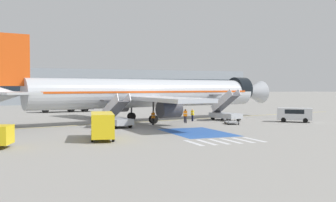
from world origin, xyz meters
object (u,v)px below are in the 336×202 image
Objects in this scene: boarding_stairs_aft at (116,119)px; terminal_building at (73,87)px; service_van_1 at (102,124)px; service_van_2 at (295,114)px; ground_crew_3 at (186,115)px; ground_crew_0 at (192,114)px; ground_crew_2 at (153,117)px; airliner at (149,93)px; ground_crew_1 at (185,115)px; fuel_tanker at (66,103)px; boarding_stairs_forward at (225,113)px; baggage_cart at (232,122)px.

terminal_building is at bearing 74.21° from boarding_stairs_aft.
service_van_1 reaches higher than service_van_2.
boarding_stairs_aft is at bearing 30.17° from ground_crew_3.
ground_crew_0 is 0.97× the size of ground_crew_2.
ground_crew_3 is (3.71, -4.23, -2.78)m from airliner.
boarding_stairs_aft reaches higher than ground_crew_1.
fuel_tanker is at bearing 178.74° from ground_crew_0.
ground_crew_1 is at bearing 167.62° from boarding_stairs_forward.
airliner is at bearing 107.32° from service_van_2.
boarding_stairs_forward is 9.39m from service_van_2.
ground_crew_1 is (12.61, -27.44, -0.86)m from fuel_tanker.
boarding_stairs_aft is (-5.96, -5.87, -2.88)m from airliner.
fuel_tanker reaches higher than ground_crew_1.
ground_crew_1 is (4.49, -2.20, -2.92)m from airliner.
ground_crew_1 is (-1.34, -0.47, -0.03)m from ground_crew_0.
service_van_1 is at bearing -136.65° from baggage_cart.
service_van_1 is 20.47m from baggage_cart.
ground_crew_0 is at bearing 61.08° from airliner.
boarding_stairs_aft reaches higher than ground_crew_3.
service_van_2 is 13.81m from ground_crew_0.
ground_crew_1 is (10.45, 3.67, -0.04)m from boarding_stairs_aft.
ground_crew_2 is at bearing -175.97° from baggage_cart.
terminal_building is (-10.51, 71.83, 4.65)m from baggage_cart.
service_van_1 is at bearing 62.26° from ground_crew_3.
service_van_2 is (18.15, -7.97, -2.72)m from airliner.
boarding_stairs_forward is 5.65m from baggage_cart.
boarding_stairs_forward is 12.12m from ground_crew_2.
ground_crew_1 is at bearing 147.02° from baggage_cart.
fuel_tanker reaches higher than ground_crew_3.
terminal_building is (-6.27, 66.61, 3.96)m from ground_crew_1.
service_van_1 reaches higher than ground_crew_2.
ground_crew_1 is at bearing -155.52° from ground_crew_2.
ground_crew_0 is (15.56, 14.46, -0.43)m from service_van_1.
boarding_stairs_forward reaches higher than boarding_stairs_aft.
service_van_2 is (26.27, -33.22, -0.66)m from fuel_tanker.
boarding_stairs_aft is 14.80m from baggage_cart.
terminal_building is at bearing -64.86° from ground_crew_3.
ground_crew_0 is (-4.91, 0.47, -0.07)m from boarding_stairs_forward.
service_van_1 reaches higher than ground_crew_1.
ground_crew_3 reaches higher than ground_crew_1.
terminal_building reaches higher than baggage_cart.
ground_crew_3 is at bearing -94.80° from ground_crew_1.
boarding_stairs_aft reaches higher than ground_crew_2.
fuel_tanker is 42.35m from service_van_2.
service_van_1 is 1.92× the size of baggage_cart.
boarding_stairs_forward reaches higher than ground_crew_3.
boarding_stairs_forward is 1.88× the size of baggage_cart.
ground_crew_3 is (11.83, -29.48, -0.72)m from fuel_tanker.
service_van_1 is at bearing -119.16° from ground_crew_1.
boarding_stairs_aft is at bearing -100.12° from service_van_1.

